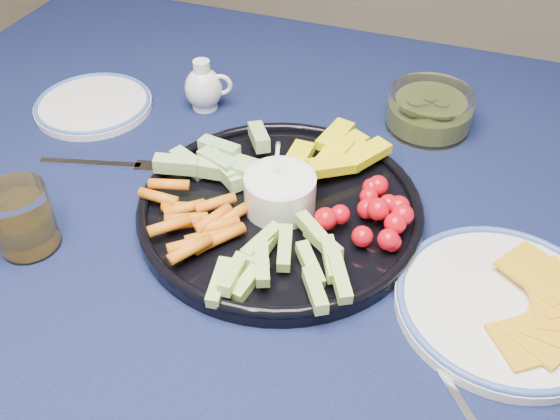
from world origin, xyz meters
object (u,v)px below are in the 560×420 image
(crudite_platter, at_px, (278,203))
(cheese_plate, at_px, (505,302))
(side_plate_extra, at_px, (93,104))
(dining_table, at_px, (365,260))
(pickle_bowl, at_px, (429,112))
(juice_tumbler, at_px, (24,222))
(creamer_pitcher, at_px, (204,88))

(crudite_platter, distance_m, cheese_plate, 0.31)
(crudite_platter, distance_m, side_plate_extra, 0.41)
(dining_table, xyz_separation_m, pickle_bowl, (0.03, 0.24, 0.12))
(cheese_plate, height_order, juice_tumbler, juice_tumbler)
(creamer_pitcher, relative_size, side_plate_extra, 0.44)
(cheese_plate, relative_size, juice_tumbler, 2.78)
(pickle_bowl, bearing_deg, side_plate_extra, -165.31)
(dining_table, relative_size, crudite_platter, 4.40)
(pickle_bowl, distance_m, cheese_plate, 0.37)
(dining_table, xyz_separation_m, juice_tumbler, (-0.39, -0.21, 0.13))
(cheese_plate, xyz_separation_m, juice_tumbler, (-0.58, -0.10, 0.03))
(cheese_plate, bearing_deg, dining_table, 149.68)
(creamer_pitcher, height_order, side_plate_extra, creamer_pitcher)
(dining_table, distance_m, creamer_pitcher, 0.39)
(cheese_plate, bearing_deg, side_plate_extra, 163.37)
(dining_table, relative_size, pickle_bowl, 12.55)
(dining_table, height_order, side_plate_extra, side_plate_extra)
(dining_table, bearing_deg, crudite_platter, -158.79)
(dining_table, relative_size, cheese_plate, 6.68)
(dining_table, distance_m, juice_tumbler, 0.46)
(crudite_platter, xyz_separation_m, cheese_plate, (0.30, -0.06, -0.01))
(creamer_pitcher, bearing_deg, crudite_platter, -45.28)
(crudite_platter, bearing_deg, side_plate_extra, 159.58)
(cheese_plate, bearing_deg, creamer_pitcher, 151.84)
(dining_table, relative_size, side_plate_extra, 8.67)
(dining_table, height_order, juice_tumbler, juice_tumbler)
(creamer_pitcher, bearing_deg, cheese_plate, -28.16)
(crudite_platter, distance_m, creamer_pitcher, 0.30)
(creamer_pitcher, xyz_separation_m, side_plate_extra, (-0.17, -0.07, -0.03))
(crudite_platter, xyz_separation_m, creamer_pitcher, (-0.21, 0.21, 0.02))
(crudite_platter, height_order, juice_tumbler, crudite_platter)
(crudite_platter, bearing_deg, cheese_plate, -11.57)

